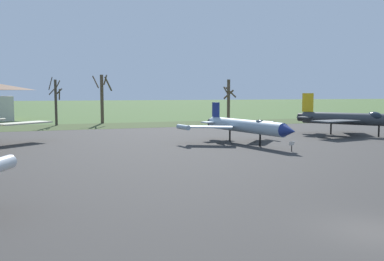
{
  "coord_description": "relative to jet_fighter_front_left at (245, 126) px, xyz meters",
  "views": [
    {
      "loc": [
        -11.6,
        -12.08,
        5.34
      ],
      "look_at": [
        -0.98,
        18.26,
        2.41
      ],
      "focal_mm": 38.32,
      "sensor_mm": 36.0,
      "label": 1
    }
  ],
  "objects": [
    {
      "name": "grass_verge_strip",
      "position": [
        -7.66,
        28.97,
        -1.93
      ],
      "size": [
        140.14,
        12.0,
        0.06
      ],
      "primitive_type": "cube",
      "color": "#3B4825",
      "rests_on": "ground"
    },
    {
      "name": "bare_tree_center",
      "position": [
        13.06,
        32.94,
        2.27
      ],
      "size": [
        2.53,
        2.6,
        7.94
      ],
      "color": "brown",
      "rests_on": "ground"
    },
    {
      "name": "info_placard_front_left",
      "position": [
        1.45,
        -6.58,
        -1.36
      ],
      "size": [
        0.51,
        0.3,
        0.98
      ],
      "color": "black",
      "rests_on": "ground"
    },
    {
      "name": "bare_tree_left_of_center",
      "position": [
        -10.33,
        34.89,
        2.8
      ],
      "size": [
        3.45,
        2.82,
        8.57
      ],
      "color": "brown",
      "rests_on": "ground"
    },
    {
      "name": "asphalt_apron",
      "position": [
        -7.66,
        -7.8,
        -1.93
      ],
      "size": [
        80.14,
        61.54,
        0.05
      ],
      "primitive_type": "cube",
      "color": "#383533",
      "rests_on": "ground"
    },
    {
      "name": "bare_tree_far_left",
      "position": [
        -18.12,
        32.57,
        2.23
      ],
      "size": [
        2.22,
        1.77,
        8.03
      ],
      "color": "#42382D",
      "rests_on": "ground"
    },
    {
      "name": "jet_fighter_front_left",
      "position": [
        0.0,
        0.0,
        0.0
      ],
      "size": [
        12.08,
        13.86,
        4.3
      ],
      "color": "#8EA3B2",
      "rests_on": "ground"
    },
    {
      "name": "jet_fighter_rear_left",
      "position": [
        16.94,
        2.66,
        0.24
      ],
      "size": [
        12.16,
        14.28,
        5.36
      ],
      "color": "#33383D",
      "rests_on": "ground"
    },
    {
      "name": "ground_plane",
      "position": [
        -7.66,
        -26.26,
        -1.96
      ],
      "size": [
        600.0,
        600.0,
        0.0
      ],
      "primitive_type": "plane",
      "color": "#425B2D"
    }
  ]
}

